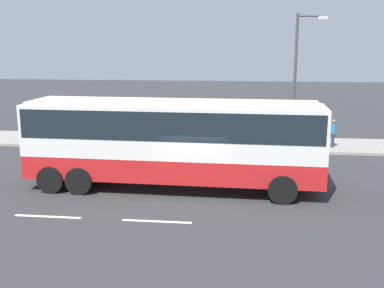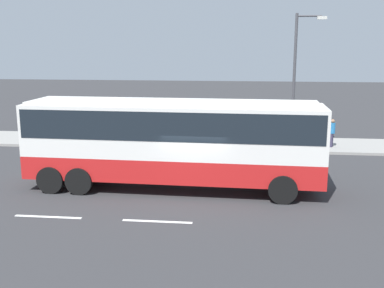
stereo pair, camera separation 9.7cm
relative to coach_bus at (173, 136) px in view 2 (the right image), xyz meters
name	(u,v)px [view 2 (the right image)]	position (x,y,z in m)	size (l,w,h in m)	color
ground_plane	(195,193)	(0.98, -0.48, -2.27)	(120.00, 120.00, 0.00)	#333335
sidewalk_curb	(212,143)	(0.98, 9.09, -2.19)	(80.00, 4.00, 0.15)	gray
lane_centreline	(296,227)	(4.62, -3.63, -2.26)	(47.35, 0.16, 0.01)	white
coach_bus	(173,136)	(0.00, 0.00, 0.00)	(12.07, 2.94, 3.67)	red
pedestrian_near_curb	(332,131)	(7.88, 8.42, -1.20)	(0.32, 0.32, 1.60)	#38334C
street_lamp	(297,74)	(5.69, 7.68, 2.07)	(1.63, 0.24, 7.37)	#47474C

